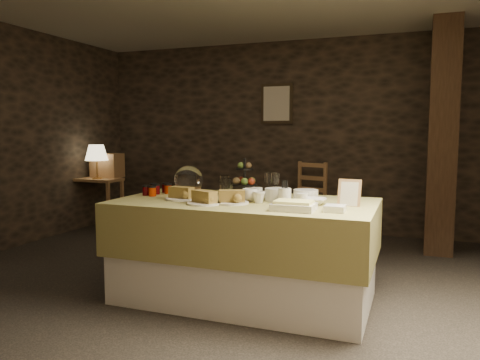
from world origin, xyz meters
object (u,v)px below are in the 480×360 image
(console_table, at_px, (97,187))
(fruit_stand, at_px, (245,180))
(buffet_table, at_px, (244,243))
(table_lamp, at_px, (96,153))
(wine_rack, at_px, (107,165))
(timber_column, at_px, (443,138))
(chair, at_px, (306,203))

(console_table, relative_size, fruit_stand, 2.24)
(fruit_stand, bearing_deg, buffet_table, -70.55)
(console_table, relative_size, table_lamp, 1.52)
(wine_rack, height_order, fruit_stand, fruit_stand)
(console_table, xyz_separation_m, timber_column, (4.45, 0.22, 0.71))
(buffet_table, distance_m, fruit_stand, 0.60)
(chair, xyz_separation_m, timber_column, (1.60, -0.38, 0.87))
(buffet_table, height_order, console_table, buffet_table)
(table_lamp, relative_size, chair, 0.62)
(wine_rack, bearing_deg, fruit_stand, -32.29)
(table_lamp, relative_size, fruit_stand, 1.47)
(buffet_table, xyz_separation_m, console_table, (-2.90, 1.89, 0.12))
(chair, bearing_deg, timber_column, 5.09)
(buffet_table, distance_m, chair, 2.49)
(wine_rack, bearing_deg, chair, 8.57)
(console_table, xyz_separation_m, fruit_stand, (2.78, -1.54, 0.36))
(wine_rack, relative_size, timber_column, 0.16)
(buffet_table, bearing_deg, console_table, 146.94)
(chair, bearing_deg, buffet_table, -70.33)
(buffet_table, xyz_separation_m, wine_rack, (-2.85, 2.07, 0.42))
(console_table, bearing_deg, fruit_stand, -29.07)
(timber_column, height_order, fruit_stand, timber_column)
(table_lamp, xyz_separation_m, chair, (2.80, 0.65, -0.64))
(wine_rack, relative_size, fruit_stand, 1.32)
(console_table, relative_size, chair, 0.95)
(table_lamp, xyz_separation_m, fruit_stand, (2.73, -1.49, -0.13))
(buffet_table, xyz_separation_m, chair, (-0.05, 2.49, -0.04))
(table_lamp, height_order, wine_rack, table_lamp)
(table_lamp, distance_m, fruit_stand, 3.11)
(buffet_table, relative_size, timber_column, 0.79)
(timber_column, relative_size, fruit_stand, 8.15)
(fruit_stand, bearing_deg, timber_column, 46.59)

